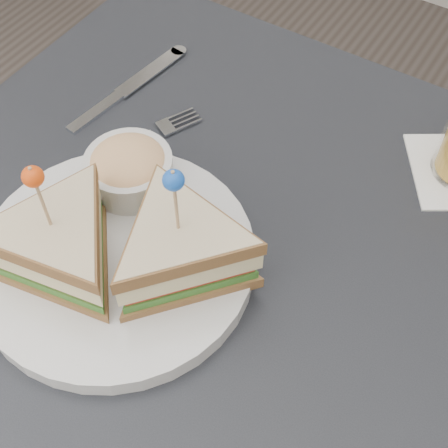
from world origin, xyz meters
The scene contains 4 objects.
table centered at (0.00, 0.00, 0.67)m, with size 0.80×0.80×0.75m.
plate_meal centered at (-0.07, -0.07, 0.80)m, with size 0.39×0.39×0.18m.
cutlery_fork centered at (-0.17, 0.10, 0.75)m, with size 0.10×0.18×0.01m.
cutlery_knife centered at (-0.24, 0.16, 0.75)m, with size 0.05×0.22×0.01m.
Camera 1 is at (0.22, -0.32, 1.33)m, focal length 50.00 mm.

